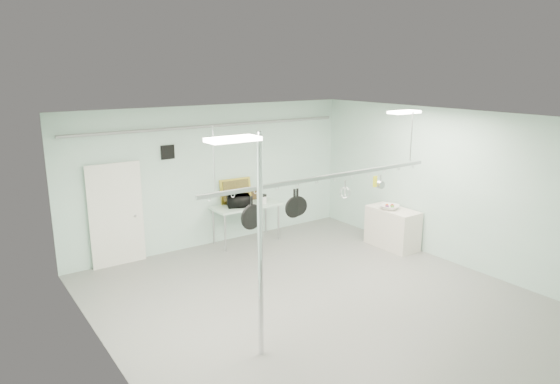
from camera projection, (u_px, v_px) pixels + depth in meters
floor at (325, 306)px, 8.60m from camera, size 8.00×8.00×0.00m
ceiling at (330, 120)px, 7.83m from camera, size 7.00×8.00×0.02m
back_wall at (214, 176)px, 11.38m from camera, size 7.00×0.02×3.20m
right_wall at (459, 189)px, 10.15m from camera, size 0.02×8.00×3.20m
door at (116, 216)px, 10.20m from camera, size 1.10×0.10×2.20m
wall_vent at (168, 152)px, 10.60m from camera, size 0.30×0.04×0.30m
conduit_pipe at (215, 126)px, 11.03m from camera, size 6.60×0.07×0.07m
chrome_pole at (260, 249)px, 6.79m from camera, size 0.08×0.08×3.20m
prep_table at (246, 208)px, 11.59m from camera, size 1.60×0.70×0.91m
side_cabinet at (392, 228)px, 11.35m from camera, size 0.60×1.20×0.90m
pot_rack at (326, 175)px, 8.41m from camera, size 4.80×0.06×1.00m
light_panel_left at (233, 139)px, 5.97m from camera, size 0.65×0.30×0.05m
light_panel_right at (404, 112)px, 9.64m from camera, size 0.65×0.30×0.05m
microwave at (239, 201)px, 11.38m from camera, size 0.60×0.51×0.28m
coffee_canister at (263, 200)px, 11.66m from camera, size 0.19×0.19×0.18m
painting_large at (236, 191)px, 11.69m from camera, size 0.79×0.18×0.58m
painting_small at (256, 194)px, 12.04m from camera, size 0.31×0.11×0.25m
fruit_bowl at (390, 207)px, 11.21m from camera, size 0.55×0.55×0.10m
skillet_left at (252, 213)px, 7.69m from camera, size 0.41×0.09×0.53m
skillet_mid at (294, 203)px, 8.13m from camera, size 0.36×0.07×0.48m
skillet_right at (297, 203)px, 8.17m from camera, size 0.34×0.17×0.47m
whisk at (345, 190)px, 8.73m from camera, size 0.23×0.23×0.34m
grater at (375, 181)px, 9.13m from camera, size 0.09×0.03×0.23m
saucepan at (380, 182)px, 9.21m from camera, size 0.15×0.11×0.27m
fruit_cluster at (390, 205)px, 11.20m from camera, size 0.24×0.24×0.09m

